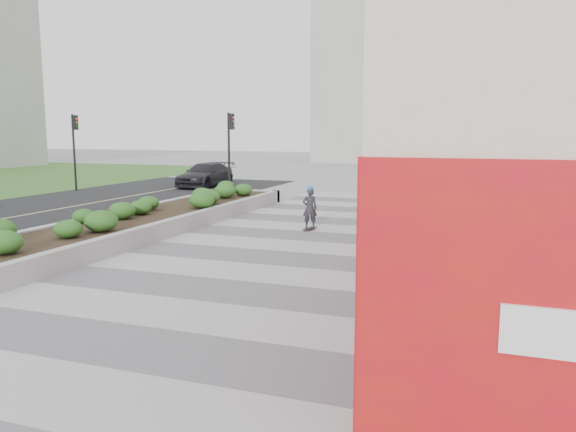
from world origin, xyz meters
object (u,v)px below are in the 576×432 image
(skateboarder, at_px, (310,208))
(car_dark, at_px, (205,175))
(traffic_signal_near, at_px, (230,142))
(traffic_signal_far, at_px, (75,141))
(planter, at_px, (139,220))

(skateboarder, xyz_separation_m, car_dark, (-10.51, 12.41, -0.05))
(traffic_signal_near, height_order, skateboarder, traffic_signal_near)
(traffic_signal_far, bearing_deg, traffic_signal_near, 3.11)
(traffic_signal_far, xyz_separation_m, skateboarder, (16.04, -7.76, -2.01))
(planter, distance_m, car_dark, 15.61)
(planter, distance_m, skateboarder, 5.59)
(planter, relative_size, traffic_signal_far, 4.29)
(planter, height_order, skateboarder, skateboarder)
(traffic_signal_near, xyz_separation_m, car_dark, (-3.67, 4.15, -2.06))
(traffic_signal_near, bearing_deg, skateboarder, -50.37)
(planter, xyz_separation_m, skateboarder, (5.11, 2.24, 0.33))
(planter, bearing_deg, traffic_signal_far, 137.54)
(traffic_signal_near, relative_size, skateboarder, 2.83)
(traffic_signal_far, relative_size, skateboarder, 2.83)
(traffic_signal_near, height_order, car_dark, traffic_signal_near)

